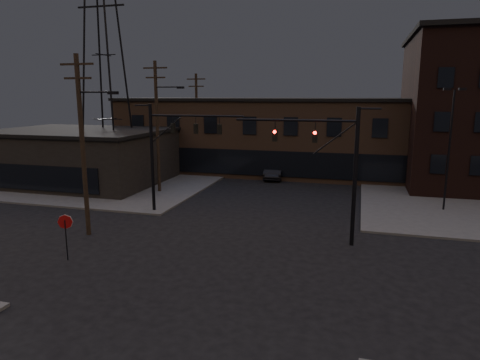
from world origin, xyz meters
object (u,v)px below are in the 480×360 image
parked_car_lot_a (460,183)px  stop_sign (65,227)px  parked_car_lot_b (440,179)px  traffic_signal_near (335,161)px  traffic_signal_far (168,146)px  car_crossing (274,171)px

parked_car_lot_a → stop_sign: bearing=136.1°
stop_sign → parked_car_lot_b: (22.20, 25.31, -1.03)m
traffic_signal_near → parked_car_lot_a: traffic_signal_near is taller
traffic_signal_far → parked_car_lot_b: size_ratio=1.74×
parked_car_lot_b → car_crossing: (-16.04, 0.01, 0.03)m
parked_car_lot_a → traffic_signal_near: bearing=150.2°
traffic_signal_near → parked_car_lot_b: traffic_signal_near is taller
traffic_signal_near → parked_car_lot_b: bearing=64.8°
traffic_signal_far → traffic_signal_near: bearing=-16.2°
stop_sign → car_crossing: size_ratio=0.48×
parked_car_lot_a → parked_car_lot_b: size_ratio=1.10×
traffic_signal_near → car_crossing: (-7.19, 18.84, -4.09)m
parked_car_lot_a → parked_car_lot_b: parked_car_lot_a is taller
stop_sign → traffic_signal_near: bearing=25.9°
parked_car_lot_a → car_crossing: 17.42m
stop_sign → car_crossing: 26.08m
parked_car_lot_a → car_crossing: bearing=82.7°
traffic_signal_near → parked_car_lot_a: (9.99, 15.95, -3.92)m
stop_sign → parked_car_lot_a: (23.35, 22.44, -0.84)m
traffic_signal_far → parked_car_lot_a: 25.65m
traffic_signal_far → parked_car_lot_a: traffic_signal_far is taller
parked_car_lot_a → parked_car_lot_b: 3.10m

